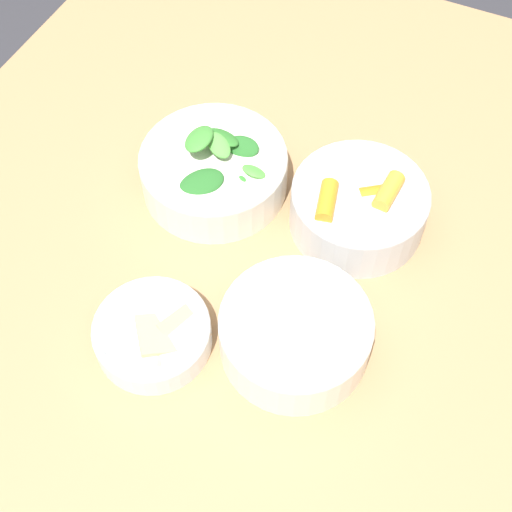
% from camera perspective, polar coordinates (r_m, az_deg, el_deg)
% --- Properties ---
extents(ground_plane, '(10.00, 10.00, 0.00)m').
position_cam_1_polar(ground_plane, '(1.57, -0.64, -18.04)').
color(ground_plane, '#2D2D33').
extents(dining_table, '(1.32, 1.02, 0.77)m').
position_cam_1_polar(dining_table, '(0.94, -1.02, -6.94)').
color(dining_table, '#99724C').
rests_on(dining_table, ground_plane).
extents(bowl_carrots, '(0.17, 0.17, 0.08)m').
position_cam_1_polar(bowl_carrots, '(0.90, 8.22, 3.99)').
color(bowl_carrots, silver).
rests_on(bowl_carrots, dining_table).
extents(bowl_greens, '(0.19, 0.19, 0.10)m').
position_cam_1_polar(bowl_greens, '(0.93, -3.32, 6.94)').
color(bowl_greens, silver).
rests_on(bowl_greens, dining_table).
extents(bowl_beans_hotdog, '(0.17, 0.17, 0.06)m').
position_cam_1_polar(bowl_beans_hotdog, '(0.80, 3.14, -6.23)').
color(bowl_beans_hotdog, silver).
rests_on(bowl_beans_hotdog, dining_table).
extents(bowl_cookies, '(0.13, 0.13, 0.04)m').
position_cam_1_polar(bowl_cookies, '(0.82, -8.24, -6.16)').
color(bowl_cookies, silver).
rests_on(bowl_cookies, dining_table).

